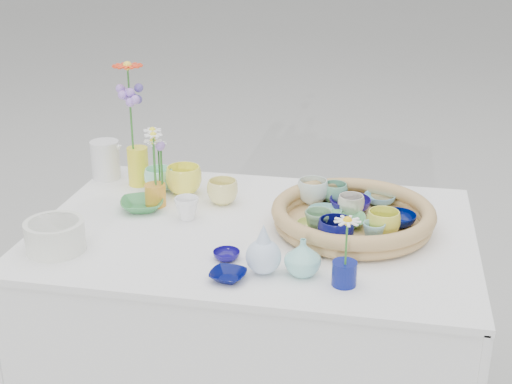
# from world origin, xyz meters

# --- Properties ---
(wicker_tray) EXTENTS (0.47, 0.47, 0.08)m
(wicker_tray) POSITION_xyz_m (0.28, 0.05, 0.80)
(wicker_tray) COLOR #A47844
(wicker_tray) RESTS_ON display_table
(tray_ceramic_0) EXTENTS (0.13, 0.13, 0.04)m
(tray_ceramic_0) POSITION_xyz_m (0.26, 0.14, 0.80)
(tray_ceramic_0) COLOR #180C62
(tray_ceramic_0) RESTS_ON wicker_tray
(tray_ceramic_1) EXTENTS (0.14, 0.14, 0.03)m
(tray_ceramic_1) POSITION_xyz_m (0.41, 0.06, 0.80)
(tray_ceramic_1) COLOR #000949
(tray_ceramic_1) RESTS_ON wicker_tray
(tray_ceramic_2) EXTENTS (0.12, 0.12, 0.07)m
(tray_ceramic_2) POSITION_xyz_m (0.37, -0.02, 0.82)
(tray_ceramic_2) COLOR #D5D544
(tray_ceramic_2) RESTS_ON wicker_tray
(tray_ceramic_3) EXTENTS (0.11, 0.11, 0.03)m
(tray_ceramic_3) POSITION_xyz_m (0.26, 0.03, 0.80)
(tray_ceramic_3) COLOR #529F61
(tray_ceramic_3) RESTS_ON wicker_tray
(tray_ceramic_4) EXTENTS (0.08, 0.08, 0.07)m
(tray_ceramic_4) POSITION_xyz_m (0.19, -0.05, 0.82)
(tray_ceramic_4) COLOR #5D8A63
(tray_ceramic_4) RESTS_ON wicker_tray
(tray_ceramic_5) EXTENTS (0.13, 0.13, 0.03)m
(tray_ceramic_5) POSITION_xyz_m (0.20, 0.06, 0.80)
(tray_ceramic_5) COLOR #91D4CF
(tray_ceramic_5) RESTS_ON wicker_tray
(tray_ceramic_6) EXTENTS (0.12, 0.12, 0.08)m
(tray_ceramic_6) POSITION_xyz_m (0.15, 0.18, 0.82)
(tray_ceramic_6) COLOR silver
(tray_ceramic_6) RESTS_ON wicker_tray
(tray_ceramic_7) EXTENTS (0.09, 0.09, 0.06)m
(tray_ceramic_7) POSITION_xyz_m (0.27, 0.11, 0.81)
(tray_ceramic_7) COLOR beige
(tray_ceramic_7) RESTS_ON wicker_tray
(tray_ceramic_8) EXTENTS (0.12, 0.12, 0.03)m
(tray_ceramic_8) POSITION_xyz_m (0.35, 0.22, 0.80)
(tray_ceramic_8) COLOR #7BCBF6
(tray_ceramic_8) RESTS_ON wicker_tray
(tray_ceramic_9) EXTENTS (0.12, 0.12, 0.08)m
(tray_ceramic_9) POSITION_xyz_m (0.24, -0.11, 0.82)
(tray_ceramic_9) COLOR #070844
(tray_ceramic_9) RESTS_ON wicker_tray
(tray_ceramic_10) EXTENTS (0.12, 0.12, 0.03)m
(tray_ceramic_10) POSITION_xyz_m (0.17, -0.03, 0.80)
(tray_ceramic_10) COLOR #E3E86A
(tray_ceramic_10) RESTS_ON wicker_tray
(tray_ceramic_11) EXTENTS (0.08, 0.08, 0.06)m
(tray_ceramic_11) POSITION_xyz_m (0.34, -0.07, 0.81)
(tray_ceramic_11) COLOR #7CB6B4
(tray_ceramic_11) RESTS_ON wicker_tray
(tray_ceramic_12) EXTENTS (0.09, 0.09, 0.06)m
(tray_ceramic_12) POSITION_xyz_m (0.21, 0.20, 0.81)
(tray_ceramic_12) COLOR #5A997A
(tray_ceramic_12) RESTS_ON wicker_tray
(loose_ceramic_0) EXTENTS (0.14, 0.14, 0.09)m
(loose_ceramic_0) POSITION_xyz_m (-0.28, 0.22, 0.81)
(loose_ceramic_0) COLOR #FFF749
(loose_ceramic_0) RESTS_ON display_table
(loose_ceramic_1) EXTENTS (0.12, 0.12, 0.08)m
(loose_ceramic_1) POSITION_xyz_m (-0.14, 0.16, 0.80)
(loose_ceramic_1) COLOR #E9DF82
(loose_ceramic_1) RESTS_ON display_table
(loose_ceramic_2) EXTENTS (0.17, 0.17, 0.03)m
(loose_ceramic_2) POSITION_xyz_m (-0.37, 0.06, 0.78)
(loose_ceramic_2) COLOR #388648
(loose_ceramic_2) RESTS_ON display_table
(loose_ceramic_3) EXTENTS (0.10, 0.10, 0.07)m
(loose_ceramic_3) POSITION_xyz_m (-0.21, 0.02, 0.80)
(loose_ceramic_3) COLOR white
(loose_ceramic_3) RESTS_ON display_table
(loose_ceramic_4) EXTENTS (0.09, 0.09, 0.02)m
(loose_ceramic_4) POSITION_xyz_m (-0.03, -0.21, 0.78)
(loose_ceramic_4) COLOR #120A66
(loose_ceramic_4) RESTS_ON display_table
(loose_ceramic_5) EXTENTS (0.10, 0.10, 0.08)m
(loose_ceramic_5) POSITION_xyz_m (-0.37, 0.23, 0.80)
(loose_ceramic_5) COLOR #9EEFCD
(loose_ceramic_5) RESTS_ON display_table
(loose_ceramic_6) EXTENTS (0.10, 0.10, 0.02)m
(loose_ceramic_6) POSITION_xyz_m (-0.00, -0.32, 0.78)
(loose_ceramic_6) COLOR #000647
(loose_ceramic_6) RESTS_ON display_table
(fluted_bowl) EXTENTS (0.21, 0.21, 0.08)m
(fluted_bowl) POSITION_xyz_m (-0.50, -0.25, 0.81)
(fluted_bowl) COLOR silver
(fluted_bowl) RESTS_ON display_table
(bud_vase_paleblue) EXTENTS (0.10, 0.10, 0.14)m
(bud_vase_paleblue) POSITION_xyz_m (0.08, -0.26, 0.84)
(bud_vase_paleblue) COLOR silver
(bud_vase_paleblue) RESTS_ON display_table
(bud_vase_seafoam) EXTENTS (0.11, 0.11, 0.10)m
(bud_vase_seafoam) POSITION_xyz_m (0.17, -0.25, 0.81)
(bud_vase_seafoam) COLOR #85CFC4
(bud_vase_seafoam) RESTS_ON display_table
(bud_vase_cobalt) EXTENTS (0.07, 0.07, 0.06)m
(bud_vase_cobalt) POSITION_xyz_m (0.28, -0.29, 0.80)
(bud_vase_cobalt) COLOR navy
(bud_vase_cobalt) RESTS_ON display_table
(single_daisy) EXTENTS (0.08, 0.08, 0.14)m
(single_daisy) POSITION_xyz_m (0.28, -0.30, 0.89)
(single_daisy) COLOR white
(single_daisy) RESTS_ON bud_vase_cobalt
(tall_vase_yellow) EXTENTS (0.09, 0.09, 0.13)m
(tall_vase_yellow) POSITION_xyz_m (-0.45, 0.27, 0.83)
(tall_vase_yellow) COLOR yellow
(tall_vase_yellow) RESTS_ON display_table
(gerbera) EXTENTS (0.14, 0.14, 0.29)m
(gerbera) POSITION_xyz_m (-0.46, 0.26, 1.03)
(gerbera) COLOR #F73715
(gerbera) RESTS_ON tall_vase_yellow
(hydrangea) EXTENTS (0.08, 0.08, 0.26)m
(hydrangea) POSITION_xyz_m (-0.46, 0.25, 0.99)
(hydrangea) COLOR #544598
(hydrangea) RESTS_ON tall_vase_yellow
(white_pitcher) EXTENTS (0.16, 0.13, 0.13)m
(white_pitcher) POSITION_xyz_m (-0.58, 0.31, 0.83)
(white_pitcher) COLOR silver
(white_pitcher) RESTS_ON display_table
(daisy_cup) EXTENTS (0.08, 0.08, 0.07)m
(daisy_cup) POSITION_xyz_m (-0.34, 0.10, 0.80)
(daisy_cup) COLOR orange
(daisy_cup) RESTS_ON display_table
(daisy_posy) EXTENTS (0.11, 0.11, 0.17)m
(daisy_posy) POSITION_xyz_m (-0.33, 0.12, 0.92)
(daisy_posy) COLOR white
(daisy_posy) RESTS_ON daisy_cup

